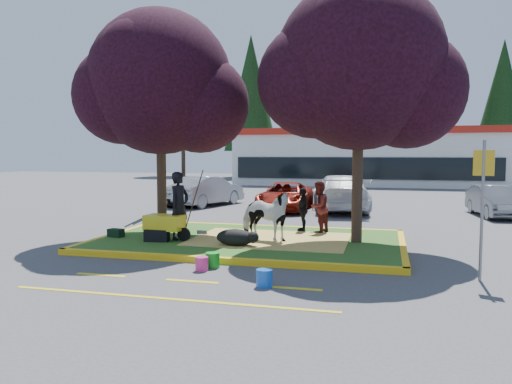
% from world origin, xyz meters
% --- Properties ---
extents(ground, '(90.00, 90.00, 0.00)m').
position_xyz_m(ground, '(0.00, 0.00, 0.00)').
color(ground, '#424244').
rests_on(ground, ground).
extents(median_island, '(8.00, 5.00, 0.15)m').
position_xyz_m(median_island, '(0.00, 0.00, 0.07)').
color(median_island, '#275A1C').
rests_on(median_island, ground).
extents(curb_near, '(8.30, 0.16, 0.15)m').
position_xyz_m(curb_near, '(0.00, -2.58, 0.07)').
color(curb_near, yellow).
rests_on(curb_near, ground).
extents(curb_far, '(8.30, 0.16, 0.15)m').
position_xyz_m(curb_far, '(0.00, 2.58, 0.07)').
color(curb_far, yellow).
rests_on(curb_far, ground).
extents(curb_left, '(0.16, 5.30, 0.15)m').
position_xyz_m(curb_left, '(-4.08, 0.00, 0.07)').
color(curb_left, yellow).
rests_on(curb_left, ground).
extents(curb_right, '(0.16, 5.30, 0.15)m').
position_xyz_m(curb_right, '(4.08, 0.00, 0.07)').
color(curb_right, yellow).
rests_on(curb_right, ground).
extents(straw_bedding, '(4.20, 3.00, 0.01)m').
position_xyz_m(straw_bedding, '(0.60, 0.00, 0.15)').
color(straw_bedding, '#EBCF60').
rests_on(straw_bedding, median_island).
extents(tree_purple_left, '(5.06, 4.20, 6.51)m').
position_xyz_m(tree_purple_left, '(-2.78, 0.38, 4.36)').
color(tree_purple_left, black).
rests_on(tree_purple_left, median_island).
extents(tree_purple_right, '(5.30, 4.40, 6.82)m').
position_xyz_m(tree_purple_right, '(2.92, 0.18, 4.56)').
color(tree_purple_right, black).
rests_on(tree_purple_right, median_island).
extents(fire_lane_stripe_a, '(1.10, 0.12, 0.01)m').
position_xyz_m(fire_lane_stripe_a, '(-2.00, -4.20, 0.00)').
color(fire_lane_stripe_a, yellow).
rests_on(fire_lane_stripe_a, ground).
extents(fire_lane_stripe_b, '(1.10, 0.12, 0.01)m').
position_xyz_m(fire_lane_stripe_b, '(0.00, -4.20, 0.00)').
color(fire_lane_stripe_b, yellow).
rests_on(fire_lane_stripe_b, ground).
extents(fire_lane_stripe_c, '(1.10, 0.12, 0.01)m').
position_xyz_m(fire_lane_stripe_c, '(2.00, -4.20, 0.00)').
color(fire_lane_stripe_c, yellow).
rests_on(fire_lane_stripe_c, ground).
extents(fire_lane_long, '(6.00, 0.10, 0.01)m').
position_xyz_m(fire_lane_long, '(0.00, -5.40, 0.00)').
color(fire_lane_long, yellow).
rests_on(fire_lane_long, ground).
extents(retail_building, '(20.40, 8.40, 4.40)m').
position_xyz_m(retail_building, '(2.00, 27.98, 2.25)').
color(retail_building, silver).
rests_on(retail_building, ground).
extents(treeline, '(46.58, 7.80, 14.63)m').
position_xyz_m(treeline, '(1.23, 37.61, 7.73)').
color(treeline, black).
rests_on(treeline, ground).
extents(cow, '(1.78, 1.22, 1.37)m').
position_xyz_m(cow, '(0.51, -0.32, 0.84)').
color(cow, white).
rests_on(cow, median_island).
extents(calf, '(1.08, 0.75, 0.43)m').
position_xyz_m(calf, '(-0.05, -1.15, 0.36)').
color(calf, black).
rests_on(calf, median_island).
extents(handler, '(0.62, 0.77, 1.85)m').
position_xyz_m(handler, '(-1.80, -0.62, 1.07)').
color(handler, black).
rests_on(handler, median_island).
extents(visitor_a, '(0.82, 0.91, 1.52)m').
position_xyz_m(visitor_a, '(1.71, 1.51, 0.91)').
color(visitor_a, '#4F1716').
rests_on(visitor_a, median_island).
extents(visitor_b, '(0.38, 0.79, 1.31)m').
position_xyz_m(visitor_b, '(1.22, 1.67, 0.81)').
color(visitor_b, black).
rests_on(visitor_b, median_island).
extents(wheelbarrow, '(1.83, 0.65, 0.69)m').
position_xyz_m(wheelbarrow, '(-2.12, -0.85, 0.62)').
color(wheelbarrow, black).
rests_on(wheelbarrow, median_island).
extents(gear_bag_dark, '(0.68, 0.44, 0.32)m').
position_xyz_m(gear_bag_dark, '(-2.27, -1.04, 0.31)').
color(gear_bag_dark, black).
rests_on(gear_bag_dark, median_island).
extents(gear_bag_green, '(0.46, 0.33, 0.23)m').
position_xyz_m(gear_bag_green, '(-3.70, -0.70, 0.26)').
color(gear_bag_green, black).
rests_on(gear_bag_green, median_island).
extents(sign_post, '(0.37, 0.17, 2.75)m').
position_xyz_m(sign_post, '(5.45, -2.70, 1.72)').
color(sign_post, slate).
rests_on(sign_post, ground).
extents(bucket_green, '(0.40, 0.40, 0.33)m').
position_xyz_m(bucket_green, '(-0.01, -2.98, 0.17)').
color(bucket_green, '#189E1E').
rests_on(bucket_green, ground).
extents(bucket_pink, '(0.33, 0.33, 0.30)m').
position_xyz_m(bucket_pink, '(-0.13, -3.31, 0.15)').
color(bucket_pink, '#E0317C').
rests_on(bucket_pink, ground).
extents(bucket_blue, '(0.37, 0.37, 0.33)m').
position_xyz_m(bucket_blue, '(1.46, -4.23, 0.17)').
color(bucket_blue, blue).
rests_on(bucket_blue, ground).
extents(car_black, '(2.83, 4.41, 1.40)m').
position_xyz_m(car_black, '(-5.72, 9.31, 0.70)').
color(car_black, black).
rests_on(car_black, ground).
extents(car_silver, '(2.68, 4.54, 1.41)m').
position_xyz_m(car_silver, '(-4.63, 9.21, 0.71)').
color(car_silver, '#919498').
rests_on(car_silver, ground).
extents(car_red, '(2.19, 4.51, 1.23)m').
position_xyz_m(car_red, '(-0.61, 8.14, 0.62)').
color(car_red, maroon).
rests_on(car_red, ground).
extents(car_white, '(3.12, 5.69, 1.56)m').
position_xyz_m(car_white, '(1.72, 8.65, 0.78)').
color(car_white, silver).
rests_on(car_white, ground).
extents(car_grey, '(1.74, 3.85, 1.23)m').
position_xyz_m(car_grey, '(7.81, 8.14, 0.61)').
color(car_grey, slate).
rests_on(car_grey, ground).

